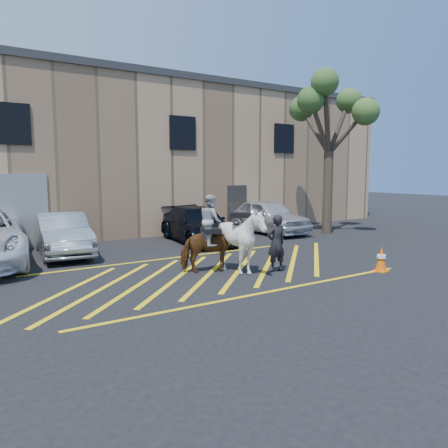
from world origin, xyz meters
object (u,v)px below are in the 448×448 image
car_blue_suv (198,225)px  traffic_cone (381,259)px  car_silver_sedan (62,234)px  tree (330,109)px  mounted_bay (211,241)px  saddled_white (241,240)px  car_white_suv (268,216)px  handler (276,243)px

car_blue_suv → traffic_cone: size_ratio=6.75×
car_silver_sedan → car_blue_suv: (5.32, -0.14, -0.02)m
traffic_cone → tree: 9.57m
tree → mounted_bay: bearing=-156.2°
car_silver_sedan → saddled_white: bearing=-52.1°
car_silver_sedan → saddled_white: size_ratio=1.95×
traffic_cone → tree: (4.60, 6.49, 5.33)m
car_silver_sedan → traffic_cone: size_ratio=6.08×
tree → car_silver_sedan: bearing=174.0°
car_blue_suv → traffic_cone: (1.76, -7.56, -0.35)m
car_blue_suv → saddled_white: saddled_white is taller
car_white_suv → traffic_cone: (-2.32, -8.05, -0.42)m
car_silver_sedan → mounted_bay: 5.86m
traffic_cone → car_white_suv: bearing=73.9°
tree → car_white_suv: bearing=145.5°
car_blue_suv → mounted_bay: mounted_bay is taller
mounted_bay → traffic_cone: (4.17, -2.63, -0.54)m
car_blue_suv → mounted_bay: size_ratio=2.21×
traffic_cone → tree: bearing=54.7°
car_blue_suv → handler: bearing=-89.9°
car_white_suv → tree: bearing=-34.5°
car_silver_sedan → mounted_bay: mounted_bay is taller
car_silver_sedan → car_white_suv: bearing=7.9°
car_silver_sedan → handler: (4.53, -6.03, 0.10)m
car_blue_suv → tree: tree is taller
tree → saddled_white: bearing=-151.4°
mounted_bay → tree: size_ratio=0.31×
car_white_suv → saddled_white: 8.37m
saddled_white → handler: bearing=-21.4°
car_blue_suv → saddled_white: bearing=-100.1°
saddled_white → traffic_cone: size_ratio=3.12×
car_silver_sedan → mounted_bay: size_ratio=1.99×
traffic_cone → handler: bearing=146.6°
car_silver_sedan → tree: tree is taller
traffic_cone → car_silver_sedan: bearing=132.6°
car_white_suv → handler: 8.02m
car_blue_suv → saddled_white: 5.78m
tree → handler: bearing=-146.0°
car_silver_sedan → tree: bearing=-0.2°
car_blue_suv → mounted_bay: (-2.41, -4.94, 0.19)m
saddled_white → traffic_cone: saddled_white is taller
saddled_white → traffic_cone: bearing=-30.3°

